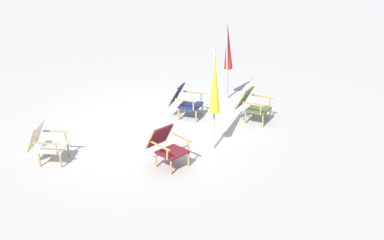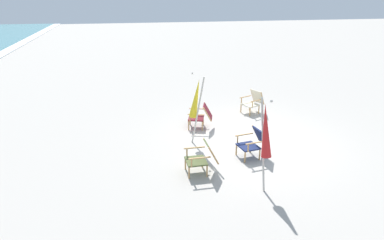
{
  "view_description": "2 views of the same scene",
  "coord_description": "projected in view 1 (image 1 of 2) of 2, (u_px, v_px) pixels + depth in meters",
  "views": [
    {
      "loc": [
        9.32,
        6.2,
        5.04
      ],
      "look_at": [
        0.86,
        1.44,
        0.84
      ],
      "focal_mm": 50.0,
      "sensor_mm": 36.0,
      "label": 1
    },
    {
      "loc": [
        -8.64,
        3.39,
        4.14
      ],
      "look_at": [
        0.72,
        1.55,
        0.52
      ],
      "focal_mm": 32.0,
      "sensor_mm": 36.0,
      "label": 2
    }
  ],
  "objects": [
    {
      "name": "beach_chair_far_center",
      "position": [
        166.0,
        145.0,
        10.51
      ],
      "size": [
        0.76,
        0.89,
        0.78
      ],
      "color": "maroon",
      "rests_on": "ground"
    },
    {
      "name": "umbrella_furled_red",
      "position": [
        228.0,
        48.0,
        13.4
      ],
      "size": [
        0.45,
        0.3,
        2.11
      ],
      "color": "#B7B2A8",
      "rests_on": "ground"
    },
    {
      "name": "beach_chair_back_right",
      "position": [
        252.0,
        104.0,
        12.5
      ],
      "size": [
        0.6,
        0.75,
        0.79
      ],
      "color": "#515B33",
      "rests_on": "ground"
    },
    {
      "name": "beach_chair_front_right",
      "position": [
        184.0,
        100.0,
        12.72
      ],
      "size": [
        0.69,
        0.84,
        0.79
      ],
      "color": "#19234C",
      "rests_on": "ground"
    },
    {
      "name": "umbrella_furled_yellow",
      "position": [
        214.0,
        86.0,
        10.91
      ],
      "size": [
        0.58,
        0.42,
        2.08
      ],
      "color": "#B7B2A8",
      "rests_on": "ground"
    },
    {
      "name": "beach_chair_front_left",
      "position": [
        45.0,
        142.0,
        10.61
      ],
      "size": [
        0.8,
        0.87,
        0.81
      ],
      "color": "beige",
      "rests_on": "ground"
    },
    {
      "name": "ground_plane",
      "position": [
        156.0,
        128.0,
        12.25
      ],
      "size": [
        80.0,
        80.0,
        0.0
      ],
      "primitive_type": "plane",
      "color": "#B2AAA0"
    }
  ]
}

